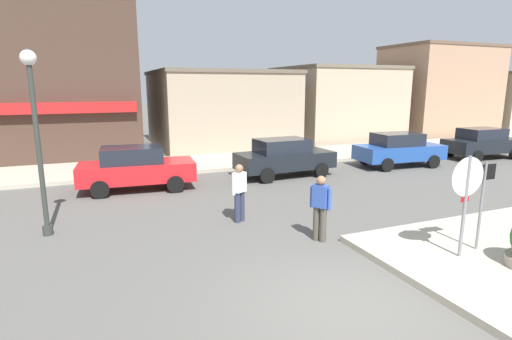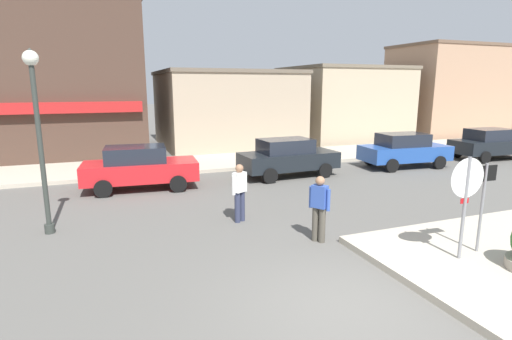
# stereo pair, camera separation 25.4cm
# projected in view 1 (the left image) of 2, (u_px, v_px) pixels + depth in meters

# --- Properties ---
(ground_plane) EXTENTS (160.00, 160.00, 0.00)m
(ground_plane) POSITION_uv_depth(u_px,v_px,m) (352.00, 309.00, 6.71)
(ground_plane) COLOR #5B5954
(kerb_far) EXTENTS (80.00, 4.00, 0.15)m
(kerb_far) POSITION_uv_depth(u_px,v_px,m) (183.00, 164.00, 18.72)
(kerb_far) COLOR #B7AD99
(kerb_far) RESTS_ON ground
(stop_sign) EXTENTS (0.82, 0.08, 2.30)m
(stop_sign) POSITION_uv_depth(u_px,v_px,m) (466.00, 194.00, 8.15)
(stop_sign) COLOR gray
(stop_sign) RESTS_ON ground
(one_way_sign) EXTENTS (0.60, 0.07, 2.10)m
(one_way_sign) POSITION_uv_depth(u_px,v_px,m) (482.00, 197.00, 8.56)
(one_way_sign) COLOR gray
(one_way_sign) RESTS_ON ground
(lamp_post) EXTENTS (0.36, 0.36, 4.54)m
(lamp_post) POSITION_uv_depth(u_px,v_px,m) (35.00, 117.00, 9.42)
(lamp_post) COLOR #333833
(lamp_post) RESTS_ON ground
(parked_car_nearest) EXTENTS (4.13, 2.14, 1.56)m
(parked_car_nearest) POSITION_uv_depth(u_px,v_px,m) (136.00, 168.00, 14.26)
(parked_car_nearest) COLOR red
(parked_car_nearest) RESTS_ON ground
(parked_car_second) EXTENTS (4.07, 2.01, 1.56)m
(parked_car_second) POSITION_uv_depth(u_px,v_px,m) (284.00, 157.00, 16.43)
(parked_car_second) COLOR black
(parked_car_second) RESTS_ON ground
(parked_car_third) EXTENTS (4.12, 2.11, 1.56)m
(parked_car_third) POSITION_uv_depth(u_px,v_px,m) (399.00, 149.00, 18.42)
(parked_car_third) COLOR #234C9E
(parked_car_third) RESTS_ON ground
(parked_car_fourth) EXTENTS (4.09, 2.05, 1.56)m
(parked_car_fourth) POSITION_uv_depth(u_px,v_px,m) (482.00, 143.00, 20.53)
(parked_car_fourth) COLOR black
(parked_car_fourth) RESTS_ON ground
(pedestrian_crossing_near) EXTENTS (0.53, 0.36, 1.61)m
(pedestrian_crossing_near) POSITION_uv_depth(u_px,v_px,m) (239.00, 191.00, 10.85)
(pedestrian_crossing_near) COLOR #2D334C
(pedestrian_crossing_near) RESTS_ON ground
(pedestrian_crossing_far) EXTENTS (0.38, 0.51, 1.61)m
(pedestrian_crossing_far) POSITION_uv_depth(u_px,v_px,m) (320.00, 206.00, 9.48)
(pedestrian_crossing_far) COLOR #4C473D
(pedestrian_crossing_far) RESTS_ON ground
(building_corner_shop) EXTENTS (11.09, 7.85, 8.03)m
(building_corner_shop) POSITION_uv_depth(u_px,v_px,m) (24.00, 79.00, 20.48)
(building_corner_shop) COLOR #473328
(building_corner_shop) RESTS_ON ground
(building_storefront_left_near) EXTENTS (7.86, 7.94, 4.56)m
(building_storefront_left_near) POSITION_uv_depth(u_px,v_px,m) (219.00, 109.00, 24.75)
(building_storefront_left_near) COLOR tan
(building_storefront_left_near) RESTS_ON ground
(building_storefront_left_mid) EXTENTS (7.41, 6.98, 4.96)m
(building_storefront_left_mid) POSITION_uv_depth(u_px,v_px,m) (335.00, 103.00, 28.23)
(building_storefront_left_mid) COLOR tan
(building_storefront_left_mid) RESTS_ON ground
(building_storefront_right_near) EXTENTS (7.89, 5.39, 6.61)m
(building_storefront_right_near) POSITION_uv_depth(u_px,v_px,m) (438.00, 91.00, 30.44)
(building_storefront_right_near) COLOR tan
(building_storefront_right_near) RESTS_ON ground
(building_storefront_right_far) EXTENTS (7.42, 6.77, 4.78)m
(building_storefront_right_far) POSITION_uv_depth(u_px,v_px,m) (504.00, 101.00, 34.41)
(building_storefront_right_far) COLOR beige
(building_storefront_right_far) RESTS_ON ground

